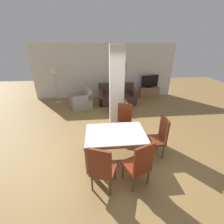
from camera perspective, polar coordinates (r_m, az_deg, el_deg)
The scene contains 15 objects.
ground_plane at distance 4.13m, azimuth 1.24°, elevation -16.48°, with size 18.00×18.00×0.00m, color olive.
back_wall at distance 8.00m, azimuth -2.80°, elevation 15.13°, with size 7.20×0.09×2.70m.
divider_pillar at distance 4.91m, azimuth 1.75°, elevation 8.69°, with size 0.45×0.35×2.70m.
dining_table at distance 3.76m, azimuth 1.33°, elevation -9.85°, with size 1.47×1.03×0.73m.
dining_chair_near_left at distance 3.05m, azimuth -3.76°, elevation -20.34°, with size 0.60×0.60×1.08m.
dining_chair_near_right at distance 3.16m, azimuth 10.30°, elevation -18.77°, with size 0.60×0.60×1.08m.
dining_chair_head_right at distance 4.04m, azimuth 17.27°, elevation -8.70°, with size 0.46×0.46×1.08m.
dining_chair_far_right at distance 4.58m, azimuth 4.52°, elevation -3.22°, with size 0.60×0.60×1.08m.
sofa at distance 7.35m, azimuth 1.84°, elevation 5.81°, with size 1.74×0.93×0.91m.
armchair at distance 7.01m, azimuth -11.52°, elevation 4.27°, with size 1.12×1.16×0.88m.
coffee_table at distance 6.39m, azimuth 2.30°, elevation 2.07°, with size 0.77×0.50×0.46m.
bottle at distance 6.28m, azimuth 1.08°, elevation 4.97°, with size 0.06×0.06×0.30m.
tv_stand at distance 8.44m, azimuth 13.80°, elevation 7.41°, with size 1.03×0.40×0.54m.
tv_screen at distance 8.29m, azimuth 14.22°, elevation 11.21°, with size 0.96×0.29×0.64m.
floor_lamp at distance 7.59m, azimuth -21.11°, elevation 13.38°, with size 0.34×0.34×1.66m.
Camera 1 is at (-0.38, -3.06, 2.74)m, focal length 24.00 mm.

